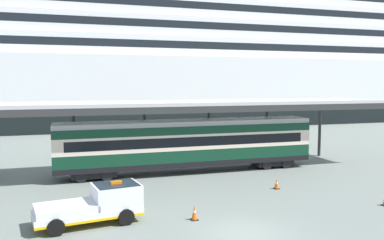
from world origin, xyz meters
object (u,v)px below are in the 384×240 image
at_px(cruise_ship, 73,39).
at_px(traffic_cone_mid, 277,184).
at_px(service_truck, 98,203).
at_px(traffic_cone_far, 194,213).
at_px(train_carriage, 188,143).

xyz_separation_m(cruise_ship, traffic_cone_mid, (11.73, -46.41, -13.86)).
height_order(service_truck, traffic_cone_far, service_truck).
xyz_separation_m(train_carriage, traffic_cone_far, (-2.94, -10.92, -1.92)).
bearing_deg(train_carriage, service_truck, -128.03).
distance_m(service_truck, traffic_cone_mid, 12.22).
xyz_separation_m(train_carriage, traffic_cone_mid, (4.15, -6.71, -1.95)).
bearing_deg(cruise_ship, traffic_cone_mid, -75.81).
xyz_separation_m(traffic_cone_mid, traffic_cone_far, (-7.09, -4.21, 0.04)).
distance_m(traffic_cone_mid, traffic_cone_far, 8.24).
xyz_separation_m(service_truck, traffic_cone_mid, (11.81, 3.08, -0.64)).
relative_size(train_carriage, service_truck, 3.71).
bearing_deg(cruise_ship, traffic_cone_far, -84.76).
relative_size(train_carriage, traffic_cone_mid, 28.71).
xyz_separation_m(cruise_ship, train_carriage, (7.58, -39.70, -11.90)).
relative_size(service_truck, traffic_cone_mid, 7.73).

